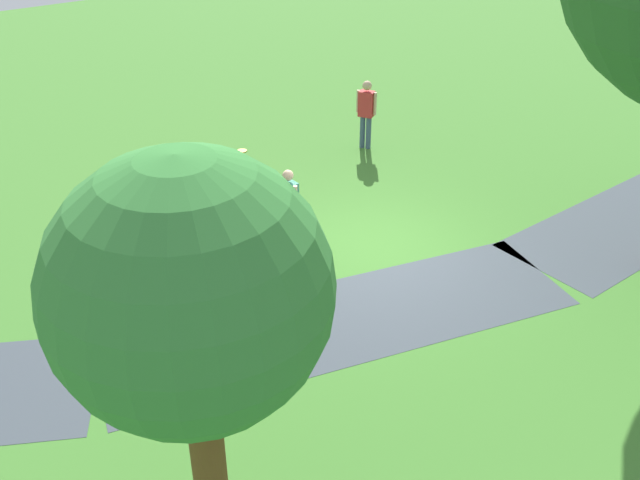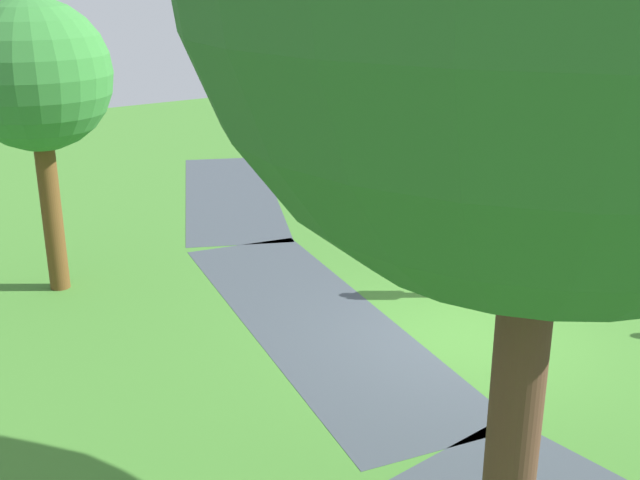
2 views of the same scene
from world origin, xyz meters
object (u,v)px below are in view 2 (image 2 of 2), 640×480
(young_tree_near_path, at_px, (36,78))
(handbag_on_grass, at_px, (429,270))
(lawn_boulder, at_px, (517,239))
(backpack_by_boulder, at_px, (531,267))
(woman_with_handbag, at_px, (455,246))

(young_tree_near_path, xyz_separation_m, handbag_on_grass, (-3.53, -5.80, -3.63))
(lawn_boulder, relative_size, handbag_on_grass, 5.77)
(lawn_boulder, relative_size, backpack_by_boulder, 4.90)
(handbag_on_grass, xyz_separation_m, backpack_by_boulder, (-1.10, -1.57, 0.05))
(young_tree_near_path, bearing_deg, lawn_boulder, -116.18)
(young_tree_near_path, distance_m, woman_with_handbag, 7.63)
(handbag_on_grass, distance_m, backpack_by_boulder, 1.92)
(handbag_on_grass, height_order, backpack_by_boulder, backpack_by_boulder)
(handbag_on_grass, relative_size, backpack_by_boulder, 0.85)
(handbag_on_grass, bearing_deg, backpack_by_boulder, -125.06)
(young_tree_near_path, bearing_deg, woman_with_handbag, -128.52)
(handbag_on_grass, bearing_deg, young_tree_near_path, 58.67)
(woman_with_handbag, relative_size, handbag_on_grass, 4.71)
(young_tree_near_path, height_order, handbag_on_grass, young_tree_near_path)
(young_tree_near_path, relative_size, handbag_on_grass, 14.98)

